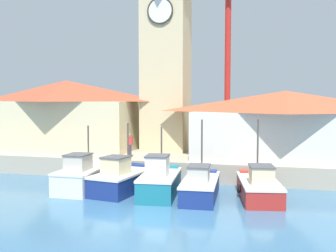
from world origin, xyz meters
name	(u,v)px	position (x,y,z in m)	size (l,w,h in m)	color
ground_plane	(135,221)	(0.00, 0.00, 0.00)	(300.00, 300.00, 0.00)	#386689
quay_wharf	(216,140)	(0.00, 28.27, 0.65)	(120.00, 40.00, 1.30)	#A89E89
fishing_boat_far_left	(84,176)	(-4.92, 5.03, 0.80)	(2.17, 4.68, 3.77)	silver
fishing_boat_left_outer	(123,179)	(-2.51, 5.09, 0.75)	(2.83, 4.96, 3.96)	navy
fishing_boat_left_inner	(160,181)	(-0.17, 4.68, 0.81)	(2.35, 4.61, 3.82)	#196B7F
fishing_boat_mid_left	(200,186)	(2.11, 4.71, 0.67)	(2.08, 4.87, 4.24)	navy
fishing_boat_center	(259,187)	(5.19, 5.37, 0.67)	(2.74, 5.13, 4.26)	#AD2823
clock_tower	(166,51)	(-2.21, 14.04, 9.12)	(3.89, 3.89, 16.53)	beige
warehouse_left	(66,114)	(-10.29, 12.86, 4.15)	(11.67, 5.84, 5.57)	beige
warehouse_right	(285,124)	(6.75, 11.75, 3.66)	(12.51, 6.69, 4.63)	silver
port_crane_near	(227,63)	(1.84, 21.42, 8.71)	(3.06, 9.73, 20.07)	maroon
dock_worker_near_tower	(130,145)	(-3.82, 10.02, 2.14)	(0.34, 0.22, 1.62)	#33333D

